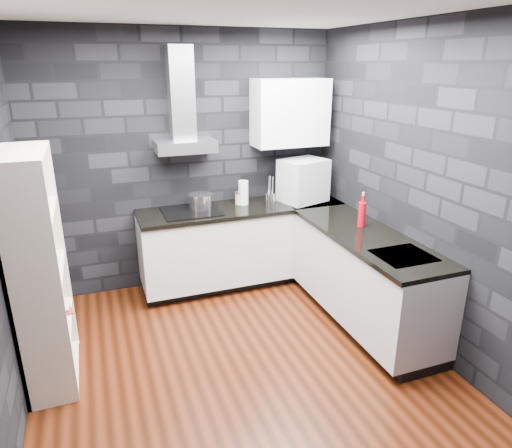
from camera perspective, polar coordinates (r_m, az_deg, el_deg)
ground at (r=4.05m, az=-2.54°, el=-16.13°), size 3.20×3.20×0.00m
ceiling at (r=3.30m, az=-3.30°, el=25.45°), size 3.20×3.20×0.00m
wall_back at (r=4.97m, az=-8.60°, el=7.62°), size 3.20×0.05×2.70m
wall_front at (r=2.07m, az=11.12°, el=-10.12°), size 3.20×0.05×2.70m
wall_right at (r=4.20m, az=18.84°, el=4.60°), size 0.05×3.20×2.70m
toekick_back at (r=5.25m, az=-1.85°, el=-6.54°), size 2.18×0.50×0.10m
toekick_right at (r=4.60m, az=13.44°, el=-11.14°), size 0.50×1.78×0.10m
counter_back_cab at (r=5.04m, az=-1.76°, el=-2.33°), size 2.20×0.60×0.76m
counter_right_cab at (r=4.38m, az=13.44°, el=-6.41°), size 0.60×1.80×0.76m
counter_back_top at (r=4.90m, az=-1.77°, el=1.97°), size 2.20×0.62×0.04m
counter_right_top at (r=4.22m, az=13.75°, el=-1.54°), size 0.62×1.80×0.04m
counter_corner_top at (r=5.20m, az=6.58°, el=2.91°), size 0.62×0.62×0.04m
hood_body at (r=4.73m, az=-8.83°, el=9.60°), size 0.60×0.34×0.12m
hood_chimney at (r=4.74m, az=-9.34°, el=15.82°), size 0.24×0.20×0.90m
upper_cabinet at (r=5.04m, az=4.27°, el=13.71°), size 0.80×0.35×0.70m
cooktop at (r=4.76m, az=-8.10°, el=1.59°), size 0.58×0.50×0.01m
sink_rim at (r=3.85m, az=17.98°, el=-3.82°), size 0.44×0.40×0.01m
pot at (r=4.81m, az=-6.98°, el=2.77°), size 0.27×0.27×0.14m
glass_vase at (r=4.93m, az=-1.59°, el=3.93°), size 0.13×0.13×0.26m
storage_jar at (r=4.97m, az=-2.08°, el=3.19°), size 0.13×0.13×0.12m
utensil_crock at (r=4.93m, az=1.79°, el=3.12°), size 0.10×0.10×0.13m
appliance_garage at (r=5.07m, az=5.92°, el=5.36°), size 0.56×0.49×0.48m
red_bottle at (r=4.38m, az=13.09°, el=1.17°), size 0.07×0.07×0.23m
bookshelf at (r=3.74m, az=-25.45°, el=-5.45°), size 0.58×0.87×1.80m
fruit_bowl at (r=3.65m, az=-25.62°, el=-5.46°), size 0.26×0.26×0.05m
book_red at (r=4.03m, az=-24.86°, el=-8.76°), size 0.18×0.06×0.24m
book_second at (r=4.05m, az=-24.64°, el=-8.22°), size 0.15×0.02×0.21m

